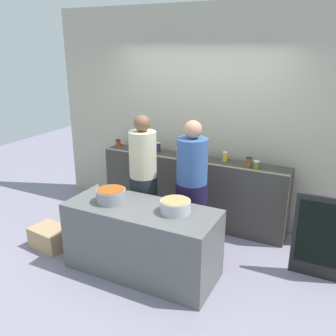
{
  "coord_description": "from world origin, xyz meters",
  "views": [
    {
      "loc": [
        1.9,
        -3.41,
        2.48
      ],
      "look_at": [
        0.0,
        0.35,
        1.05
      ],
      "focal_mm": 39.2,
      "sensor_mm": 36.0,
      "label": 1
    }
  ],
  "objects_px": {
    "preserve_jar_4": "(198,155)",
    "cooking_pot_center": "(175,206)",
    "preserve_jar_2": "(179,152)",
    "cook_with_tongs": "(144,188)",
    "preserve_jar_1": "(158,147)",
    "preserve_jar_7": "(256,165)",
    "cooking_pot_left": "(111,195)",
    "preserve_jar_6": "(249,162)",
    "preserve_jar_5": "(225,156)",
    "cook_in_cap": "(191,194)",
    "chalkboard_sign": "(321,238)",
    "preserve_jar_3": "(188,151)",
    "preserve_jar_0": "(118,143)",
    "bread_crate": "(50,237)"
  },
  "relations": [
    {
      "from": "preserve_jar_4",
      "to": "cooking_pot_center",
      "type": "distance_m",
      "value": 1.32
    },
    {
      "from": "preserve_jar_2",
      "to": "cook_with_tongs",
      "type": "height_order",
      "value": "cook_with_tongs"
    },
    {
      "from": "preserve_jar_1",
      "to": "preserve_jar_2",
      "type": "relative_size",
      "value": 1.14
    },
    {
      "from": "preserve_jar_7",
      "to": "cooking_pot_left",
      "type": "bearing_deg",
      "value": -133.2
    },
    {
      "from": "preserve_jar_6",
      "to": "preserve_jar_4",
      "type": "bearing_deg",
      "value": -179.16
    },
    {
      "from": "preserve_jar_4",
      "to": "preserve_jar_5",
      "type": "bearing_deg",
      "value": 19.4
    },
    {
      "from": "preserve_jar_4",
      "to": "cooking_pot_left",
      "type": "distance_m",
      "value": 1.45
    },
    {
      "from": "preserve_jar_5",
      "to": "cooking_pot_center",
      "type": "distance_m",
      "value": 1.41
    },
    {
      "from": "cook_in_cap",
      "to": "chalkboard_sign",
      "type": "xyz_separation_m",
      "value": [
        1.5,
        0.07,
        -0.25
      ]
    },
    {
      "from": "preserve_jar_3",
      "to": "cooking_pot_left",
      "type": "xyz_separation_m",
      "value": [
        -0.3,
        -1.45,
        -0.18
      ]
    },
    {
      "from": "preserve_jar_3",
      "to": "preserve_jar_7",
      "type": "distance_m",
      "value": 0.99
    },
    {
      "from": "preserve_jar_3",
      "to": "chalkboard_sign",
      "type": "xyz_separation_m",
      "value": [
        1.87,
        -0.66,
        -0.56
      ]
    },
    {
      "from": "preserve_jar_6",
      "to": "chalkboard_sign",
      "type": "height_order",
      "value": "preserve_jar_6"
    },
    {
      "from": "preserve_jar_6",
      "to": "preserve_jar_7",
      "type": "xyz_separation_m",
      "value": [
        0.1,
        -0.0,
        -0.02
      ]
    },
    {
      "from": "preserve_jar_0",
      "to": "preserve_jar_7",
      "type": "distance_m",
      "value": 2.18
    },
    {
      "from": "preserve_jar_5",
      "to": "cook_in_cap",
      "type": "bearing_deg",
      "value": -102.1
    },
    {
      "from": "preserve_jar_4",
      "to": "preserve_jar_7",
      "type": "xyz_separation_m",
      "value": [
        0.8,
        0.01,
        -0.02
      ]
    },
    {
      "from": "preserve_jar_1",
      "to": "chalkboard_sign",
      "type": "bearing_deg",
      "value": -15.93
    },
    {
      "from": "bread_crate",
      "to": "preserve_jar_0",
      "type": "bearing_deg",
      "value": 88.04
    },
    {
      "from": "cooking_pot_center",
      "to": "preserve_jar_0",
      "type": "bearing_deg",
      "value": 140.07
    },
    {
      "from": "preserve_jar_4",
      "to": "cook_in_cap",
      "type": "height_order",
      "value": "cook_in_cap"
    },
    {
      "from": "preserve_jar_3",
      "to": "cook_in_cap",
      "type": "bearing_deg",
      "value": -62.9
    },
    {
      "from": "cook_in_cap",
      "to": "preserve_jar_4",
      "type": "bearing_deg",
      "value": 106.56
    },
    {
      "from": "cooking_pot_left",
      "to": "cook_in_cap",
      "type": "relative_size",
      "value": 0.2
    },
    {
      "from": "preserve_jar_3",
      "to": "preserve_jar_7",
      "type": "height_order",
      "value": "preserve_jar_3"
    },
    {
      "from": "bread_crate",
      "to": "preserve_jar_3",
      "type": "bearing_deg",
      "value": 50.7
    },
    {
      "from": "cooking_pot_center",
      "to": "chalkboard_sign",
      "type": "xyz_separation_m",
      "value": [
        1.41,
        0.71,
        -0.37
      ]
    },
    {
      "from": "preserve_jar_3",
      "to": "cooking_pot_center",
      "type": "relative_size",
      "value": 0.46
    },
    {
      "from": "cooking_pot_center",
      "to": "preserve_jar_6",
      "type": "bearing_deg",
      "value": 71.79
    },
    {
      "from": "preserve_jar_7",
      "to": "cook_with_tongs",
      "type": "height_order",
      "value": "cook_with_tongs"
    },
    {
      "from": "preserve_jar_4",
      "to": "bread_crate",
      "type": "bearing_deg",
      "value": -135.04
    },
    {
      "from": "preserve_jar_6",
      "to": "cook_with_tongs",
      "type": "distance_m",
      "value": 1.39
    },
    {
      "from": "preserve_jar_6",
      "to": "cooking_pot_left",
      "type": "xyz_separation_m",
      "value": [
        -1.18,
        -1.37,
        -0.17
      ]
    },
    {
      "from": "preserve_jar_0",
      "to": "preserve_jar_2",
      "type": "xyz_separation_m",
      "value": [
        1.07,
        -0.08,
        0.01
      ]
    },
    {
      "from": "preserve_jar_6",
      "to": "bread_crate",
      "type": "distance_m",
      "value": 2.72
    },
    {
      "from": "preserve_jar_5",
      "to": "preserve_jar_7",
      "type": "bearing_deg",
      "value": -14.09
    },
    {
      "from": "preserve_jar_4",
      "to": "cooking_pot_left",
      "type": "relative_size",
      "value": 0.42
    },
    {
      "from": "preserve_jar_7",
      "to": "preserve_jar_4",
      "type": "bearing_deg",
      "value": -179.33
    },
    {
      "from": "preserve_jar_5",
      "to": "cook_with_tongs",
      "type": "height_order",
      "value": "cook_with_tongs"
    },
    {
      "from": "cooking_pot_left",
      "to": "cook_with_tongs",
      "type": "height_order",
      "value": "cook_with_tongs"
    },
    {
      "from": "preserve_jar_3",
      "to": "cooking_pot_center",
      "type": "bearing_deg",
      "value": -71.27
    },
    {
      "from": "cook_with_tongs",
      "to": "cooking_pot_left",
      "type": "bearing_deg",
      "value": -98.31
    },
    {
      "from": "cooking_pot_center",
      "to": "cook_with_tongs",
      "type": "relative_size",
      "value": 0.19
    },
    {
      "from": "cooking_pot_center",
      "to": "bread_crate",
      "type": "height_order",
      "value": "cooking_pot_center"
    },
    {
      "from": "preserve_jar_7",
      "to": "preserve_jar_3",
      "type": "bearing_deg",
      "value": 175.12
    },
    {
      "from": "preserve_jar_7",
      "to": "bread_crate",
      "type": "height_order",
      "value": "preserve_jar_7"
    },
    {
      "from": "preserve_jar_5",
      "to": "chalkboard_sign",
      "type": "bearing_deg",
      "value": -27.22
    },
    {
      "from": "preserve_jar_1",
      "to": "preserve_jar_6",
      "type": "height_order",
      "value": "preserve_jar_1"
    },
    {
      "from": "preserve_jar_0",
      "to": "preserve_jar_3",
      "type": "relative_size",
      "value": 0.69
    },
    {
      "from": "preserve_jar_2",
      "to": "preserve_jar_6",
      "type": "bearing_deg",
      "value": -0.78
    }
  ]
}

